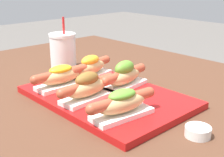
{
  "coord_description": "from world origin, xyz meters",
  "views": [
    {
      "loc": [
        0.64,
        -0.65,
        1.07
      ],
      "look_at": [
        0.05,
        -0.09,
        0.79
      ],
      "focal_mm": 50.0,
      "sensor_mm": 36.0,
      "label": 1
    }
  ],
  "objects_px": {
    "hot_dog_1": "(87,87)",
    "drink_cup": "(63,51)",
    "serving_tray": "(107,97)",
    "hot_dog_2": "(122,103)",
    "hot_dog_4": "(124,76)",
    "hot_dog_3": "(90,67)",
    "hot_dog_0": "(61,76)",
    "sauce_bowl": "(198,131)"
  },
  "relations": [
    {
      "from": "hot_dog_0",
      "to": "hot_dog_1",
      "type": "relative_size",
      "value": 1.0
    },
    {
      "from": "hot_dog_0",
      "to": "hot_dog_1",
      "type": "height_order",
      "value": "hot_dog_1"
    },
    {
      "from": "serving_tray",
      "to": "hot_dog_3",
      "type": "distance_m",
      "value": 0.16
    },
    {
      "from": "hot_dog_2",
      "to": "hot_dog_4",
      "type": "bearing_deg",
      "value": 133.37
    },
    {
      "from": "sauce_bowl",
      "to": "drink_cup",
      "type": "xyz_separation_m",
      "value": [
        -0.62,
        0.08,
        0.05
      ]
    },
    {
      "from": "hot_dog_1",
      "to": "drink_cup",
      "type": "distance_m",
      "value": 0.36
    },
    {
      "from": "serving_tray",
      "to": "hot_dog_1",
      "type": "xyz_separation_m",
      "value": [
        -0.0,
        -0.07,
        0.04
      ]
    },
    {
      "from": "hot_dog_2",
      "to": "hot_dog_3",
      "type": "xyz_separation_m",
      "value": [
        -0.27,
        0.13,
        0.0
      ]
    },
    {
      "from": "hot_dog_2",
      "to": "hot_dog_4",
      "type": "distance_m",
      "value": 0.2
    },
    {
      "from": "hot_dog_0",
      "to": "hot_dog_3",
      "type": "distance_m",
      "value": 0.12
    },
    {
      "from": "serving_tray",
      "to": "hot_dog_0",
      "type": "height_order",
      "value": "hot_dog_0"
    },
    {
      "from": "serving_tray",
      "to": "hot_dog_4",
      "type": "bearing_deg",
      "value": 92.14
    },
    {
      "from": "hot_dog_0",
      "to": "hot_dog_4",
      "type": "height_order",
      "value": "hot_dog_4"
    },
    {
      "from": "hot_dog_1",
      "to": "sauce_bowl",
      "type": "height_order",
      "value": "hot_dog_1"
    },
    {
      "from": "hot_dog_4",
      "to": "hot_dog_1",
      "type": "bearing_deg",
      "value": -89.8
    },
    {
      "from": "hot_dog_1",
      "to": "drink_cup",
      "type": "xyz_separation_m",
      "value": [
        -0.33,
        0.15,
        0.01
      ]
    },
    {
      "from": "hot_dog_0",
      "to": "hot_dog_2",
      "type": "height_order",
      "value": "same"
    },
    {
      "from": "hot_dog_0",
      "to": "hot_dog_4",
      "type": "distance_m",
      "value": 0.18
    },
    {
      "from": "hot_dog_4",
      "to": "sauce_bowl",
      "type": "relative_size",
      "value": 3.45
    },
    {
      "from": "hot_dog_4",
      "to": "drink_cup",
      "type": "xyz_separation_m",
      "value": [
        -0.33,
        0.02,
        0.01
      ]
    },
    {
      "from": "hot_dog_0",
      "to": "hot_dog_4",
      "type": "relative_size",
      "value": 1.01
    },
    {
      "from": "hot_dog_4",
      "to": "drink_cup",
      "type": "bearing_deg",
      "value": 177.34
    },
    {
      "from": "serving_tray",
      "to": "drink_cup",
      "type": "relative_size",
      "value": 2.36
    },
    {
      "from": "hot_dog_0",
      "to": "hot_dog_2",
      "type": "distance_m",
      "value": 0.26
    },
    {
      "from": "serving_tray",
      "to": "hot_dog_4",
      "type": "xyz_separation_m",
      "value": [
        -0.0,
        0.07,
        0.04
      ]
    },
    {
      "from": "serving_tray",
      "to": "hot_dog_1",
      "type": "relative_size",
      "value": 2.3
    },
    {
      "from": "serving_tray",
      "to": "hot_dog_2",
      "type": "distance_m",
      "value": 0.16
    },
    {
      "from": "hot_dog_1",
      "to": "hot_dog_3",
      "type": "height_order",
      "value": "hot_dog_1"
    },
    {
      "from": "hot_dog_3",
      "to": "hot_dog_4",
      "type": "bearing_deg",
      "value": 5.48
    },
    {
      "from": "serving_tray",
      "to": "hot_dog_3",
      "type": "bearing_deg",
      "value": 157.62
    },
    {
      "from": "serving_tray",
      "to": "hot_dog_2",
      "type": "xyz_separation_m",
      "value": [
        0.13,
        -0.07,
        0.04
      ]
    },
    {
      "from": "hot_dog_3",
      "to": "sauce_bowl",
      "type": "distance_m",
      "value": 0.43
    },
    {
      "from": "hot_dog_2",
      "to": "sauce_bowl",
      "type": "relative_size",
      "value": 3.46
    },
    {
      "from": "hot_dog_3",
      "to": "drink_cup",
      "type": "xyz_separation_m",
      "value": [
        -0.19,
        0.03,
        0.01
      ]
    },
    {
      "from": "hot_dog_0",
      "to": "hot_dog_1",
      "type": "bearing_deg",
      "value": -2.13
    },
    {
      "from": "sauce_bowl",
      "to": "hot_dog_1",
      "type": "bearing_deg",
      "value": -165.93
    },
    {
      "from": "hot_dog_0",
      "to": "hot_dog_3",
      "type": "xyz_separation_m",
      "value": [
        -0.01,
        0.12,
        0.0
      ]
    },
    {
      "from": "hot_dog_3",
      "to": "sauce_bowl",
      "type": "bearing_deg",
      "value": -6.89
    },
    {
      "from": "serving_tray",
      "to": "drink_cup",
      "type": "height_order",
      "value": "drink_cup"
    },
    {
      "from": "serving_tray",
      "to": "drink_cup",
      "type": "distance_m",
      "value": 0.35
    },
    {
      "from": "hot_dog_0",
      "to": "hot_dog_1",
      "type": "distance_m",
      "value": 0.13
    },
    {
      "from": "hot_dog_3",
      "to": "hot_dog_0",
      "type": "bearing_deg",
      "value": -84.62
    }
  ]
}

